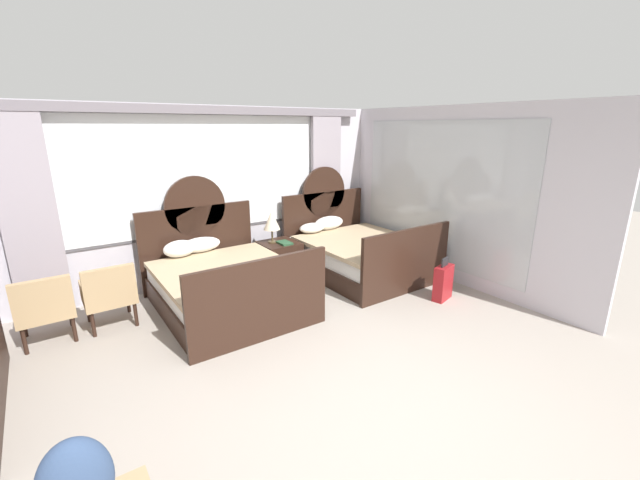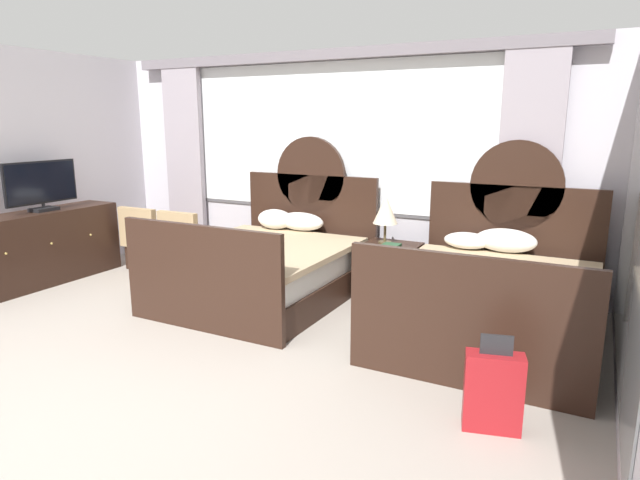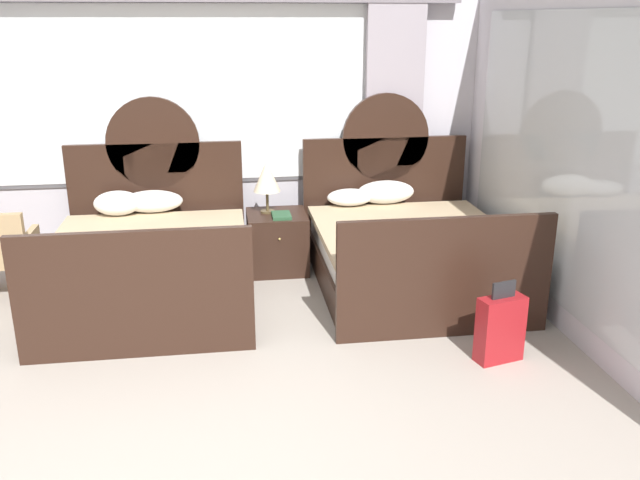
# 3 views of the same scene
# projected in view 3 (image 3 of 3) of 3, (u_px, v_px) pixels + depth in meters

# --- Properties ---
(wall_back_window) EXTENTS (6.23, 0.22, 2.70)m
(wall_back_window) POSITION_uv_depth(u_px,v_px,m) (176.00, 120.00, 6.74)
(wall_back_window) COLOR silver
(wall_back_window) RESTS_ON ground_plane
(wall_right_mirror) EXTENTS (0.08, 4.48, 2.70)m
(wall_right_mirror) POSITION_uv_depth(u_px,v_px,m) (578.00, 165.00, 5.12)
(wall_right_mirror) COLOR silver
(wall_right_mirror) RESTS_ON ground_plane
(bed_near_window) EXTENTS (1.73, 2.14, 1.70)m
(bed_near_window) POSITION_uv_depth(u_px,v_px,m) (150.00, 262.00, 5.97)
(bed_near_window) COLOR black
(bed_near_window) RESTS_ON ground_plane
(bed_near_mirror) EXTENTS (1.73, 2.14, 1.70)m
(bed_near_mirror) POSITION_uv_depth(u_px,v_px,m) (407.00, 250.00, 6.29)
(bed_near_mirror) COLOR black
(bed_near_mirror) RESTS_ON ground_plane
(nightstand_between_beds) EXTENTS (0.58, 0.61, 0.58)m
(nightstand_between_beds) POSITION_uv_depth(u_px,v_px,m) (277.00, 242.00, 6.70)
(nightstand_between_beds) COLOR black
(nightstand_between_beds) RESTS_ON ground_plane
(table_lamp_on_nightstand) EXTENTS (0.27, 0.27, 0.52)m
(table_lamp_on_nightstand) POSITION_uv_depth(u_px,v_px,m) (267.00, 177.00, 6.54)
(table_lamp_on_nightstand) COLOR brown
(table_lamp_on_nightstand) RESTS_ON nightstand_between_beds
(book_on_nightstand) EXTENTS (0.18, 0.26, 0.03)m
(book_on_nightstand) POSITION_uv_depth(u_px,v_px,m) (281.00, 215.00, 6.50)
(book_on_nightstand) COLOR #285133
(book_on_nightstand) RESTS_ON nightstand_between_beds
(suitcase_on_floor) EXTENTS (0.38, 0.23, 0.63)m
(suitcase_on_floor) POSITION_uv_depth(u_px,v_px,m) (500.00, 329.00, 4.91)
(suitcase_on_floor) COLOR maroon
(suitcase_on_floor) RESTS_ON ground_plane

